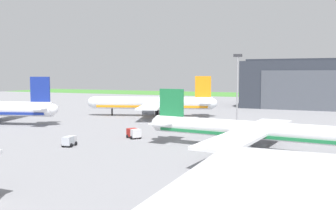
{
  "coord_description": "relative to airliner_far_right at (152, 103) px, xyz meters",
  "views": [
    {
      "loc": [
        29.05,
        -75.59,
        14.65
      ],
      "look_at": [
        -12.48,
        21.95,
        5.91
      ],
      "focal_mm": 40.72,
      "sensor_mm": 36.0,
      "label": 1
    }
  ],
  "objects": [
    {
      "name": "baggage_tug",
      "position": [
        15.72,
        -42.68,
        -3.19
      ],
      "size": [
        4.1,
        3.81,
        2.21
      ],
      "color": "silver",
      "rests_on": "ground_plane"
    },
    {
      "name": "apron_light_mast",
      "position": [
        32.83,
        -14.16,
        7.25
      ],
      "size": [
        2.4,
        0.5,
        20.03
      ],
      "color": "#99999E",
      "rests_on": "ground_plane"
    },
    {
      "name": "grass_field_strip",
      "position": [
        27.33,
        146.7,
        -4.38
      ],
      "size": [
        440.0,
        56.0,
        0.08
      ],
      "primitive_type": "cube",
      "color": "#468A35",
      "rests_on": "ground_plane"
    },
    {
      "name": "airliner_far_right",
      "position": [
        0.0,
        0.0,
        0.0
      ],
      "size": [
        43.31,
        39.13,
        13.81
      ],
      "color": "silver",
      "rests_on": "ground_plane"
    },
    {
      "name": "pushback_tractor",
      "position": [
        8.24,
        -56.23,
        -3.26
      ],
      "size": [
        2.65,
        3.72,
        2.06
      ],
      "color": "silver",
      "rests_on": "ground_plane"
    },
    {
      "name": "ground_plane",
      "position": [
        27.33,
        -42.75,
        -4.42
      ],
      "size": [
        440.0,
        440.0,
        0.0
      ],
      "primitive_type": "plane",
      "color": "gray"
    },
    {
      "name": "airliner_near_left",
      "position": [
        43.4,
        -45.75,
        -0.64
      ],
      "size": [
        46.27,
        41.11,
        11.43
      ],
      "color": "white",
      "rests_on": "ground_plane"
    }
  ]
}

